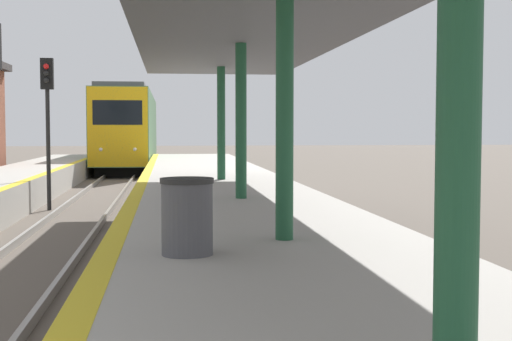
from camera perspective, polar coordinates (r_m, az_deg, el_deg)
The scene contains 4 objects.
train at distance 44.98m, azimuth -10.05°, elevation 3.27°, with size 2.89×21.80×4.65m.
signal_far at distance 21.66m, azimuth -16.34°, elevation 5.11°, with size 0.36×0.31×4.43m.
station_canopy at distance 12.27m, azimuth 0.14°, elevation 11.89°, with size 4.35×22.56×3.44m.
trash_bin at distance 8.30m, azimuth -5.53°, elevation -3.66°, with size 0.62×0.62×0.89m.
Camera 1 is at (2.37, -1.62, 2.39)m, focal length 50.00 mm.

